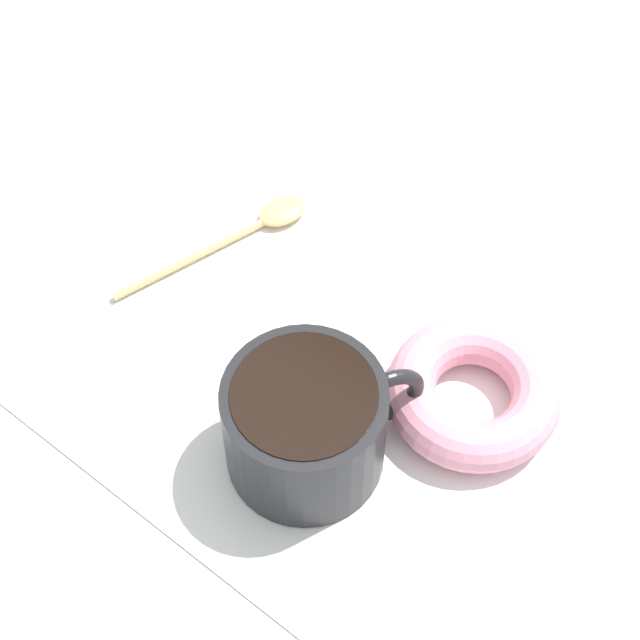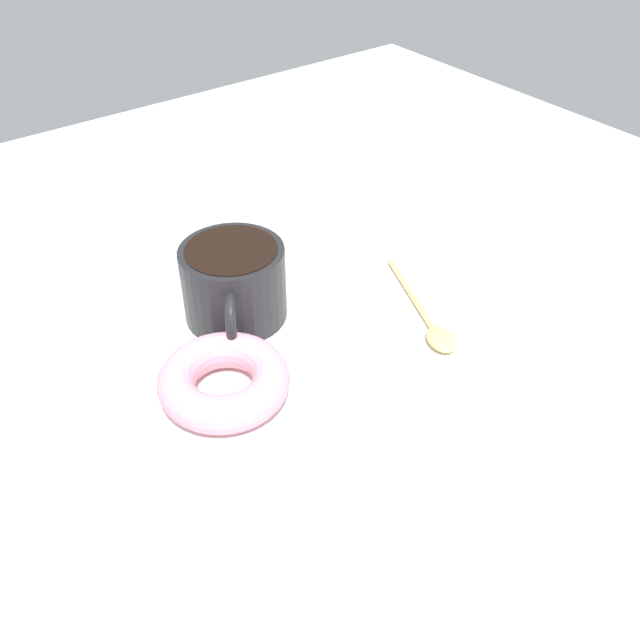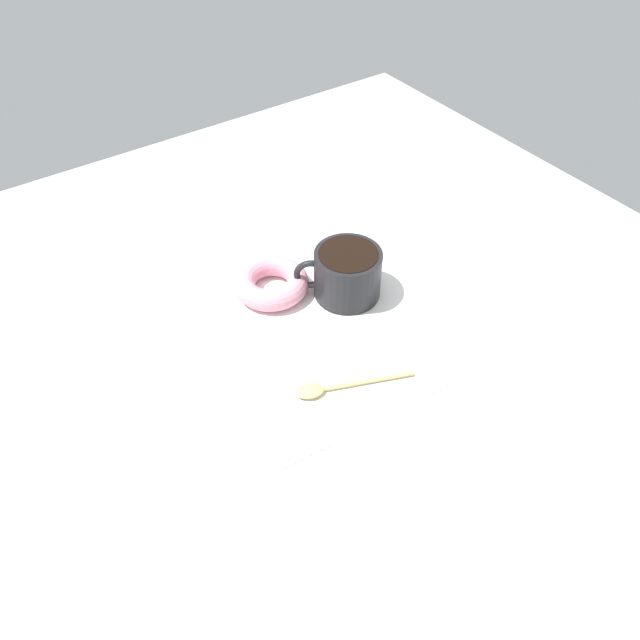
% 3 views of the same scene
% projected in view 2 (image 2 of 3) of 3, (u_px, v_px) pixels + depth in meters
% --- Properties ---
extents(ground_plane, '(1.20, 1.20, 0.02)m').
position_uv_depth(ground_plane, '(335.00, 351.00, 0.64)').
color(ground_plane, '#B2BCC6').
extents(napkin, '(0.34, 0.34, 0.00)m').
position_uv_depth(napkin, '(320.00, 339.00, 0.63)').
color(napkin, white).
rests_on(napkin, ground_plane).
extents(coffee_cup, '(0.09, 0.11, 0.07)m').
position_uv_depth(coffee_cup, '(234.00, 282.00, 0.64)').
color(coffee_cup, black).
rests_on(coffee_cup, napkin).
extents(donut, '(0.11, 0.11, 0.03)m').
position_uv_depth(donut, '(227.00, 384.00, 0.57)').
color(donut, pink).
rests_on(donut, napkin).
extents(spoon, '(0.07, 0.14, 0.01)m').
position_uv_depth(spoon, '(431.00, 324.00, 0.64)').
color(spoon, '#D8B772').
rests_on(spoon, napkin).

